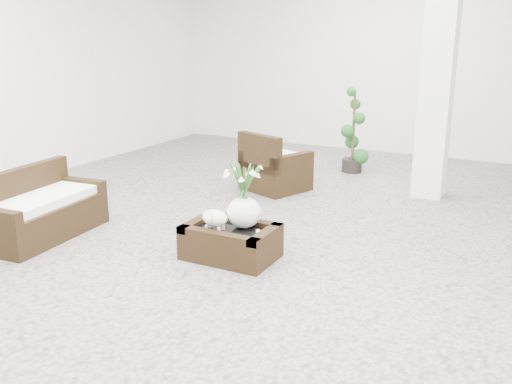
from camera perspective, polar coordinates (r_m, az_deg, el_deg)
The scene contains 9 objects.
ground at distance 6.02m, azimuth 0.44°, elevation -5.45°, with size 11.00×11.00×0.00m, color gray.
column at distance 7.92m, azimuth 18.13°, elevation 11.92°, with size 0.40×0.40×3.50m, color white.
coffee_table at distance 5.65m, azimuth -2.59°, elevation -5.24°, with size 0.90×0.60×0.31m, color black.
sheep_figurine at distance 5.54m, azimuth -4.22°, elevation -2.82°, with size 0.28×0.23×0.21m, color white.
planter_narcissus at distance 5.51m, azimuth -1.24°, elevation 0.33°, with size 0.44×0.44×0.80m, color white, non-canonical shape.
tealight at distance 5.47m, azimuth 0.21°, elevation -4.02°, with size 0.04×0.04×0.03m, color white.
armchair at distance 8.05m, azimuth 2.03°, elevation 3.18°, with size 0.79×0.76×0.85m, color black.
loveseat at distance 6.60m, azimuth -21.03°, elevation -1.13°, with size 1.42×0.68×0.76m, color black.
topiary at distance 9.18m, azimuth 9.91°, elevation 6.14°, with size 0.36×0.36×1.35m, color #154316, non-canonical shape.
Camera 1 is at (2.57, -4.99, 2.19)m, focal length 39.20 mm.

